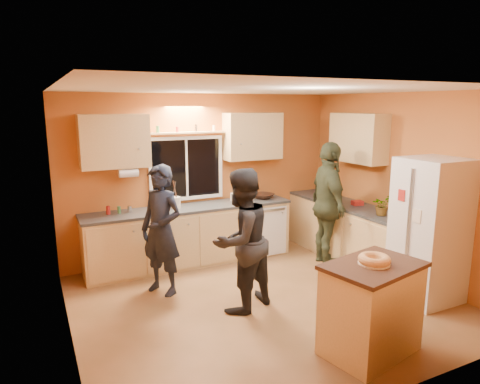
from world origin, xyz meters
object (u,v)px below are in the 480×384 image
person_right (328,205)px  island (371,308)px  person_left (161,230)px  person_center (241,241)px  refrigerator (430,230)px

person_right → island: bearing=169.6°
person_left → person_center: bearing=6.5°
island → person_left: person_left is taller
refrigerator → island: bearing=-157.7°
refrigerator → person_left: refrigerator is taller
person_right → person_left: bearing=103.7°
person_center → person_right: person_right is taller
person_center → person_right: 1.98m
person_center → person_right: (1.84, 0.73, 0.09)m
refrigerator → island: refrigerator is taller
island → person_center: person_center is taller
refrigerator → person_center: refrigerator is taller
island → person_right: 2.44m
person_center → island: bearing=96.2°
refrigerator → person_center: bearing=160.5°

